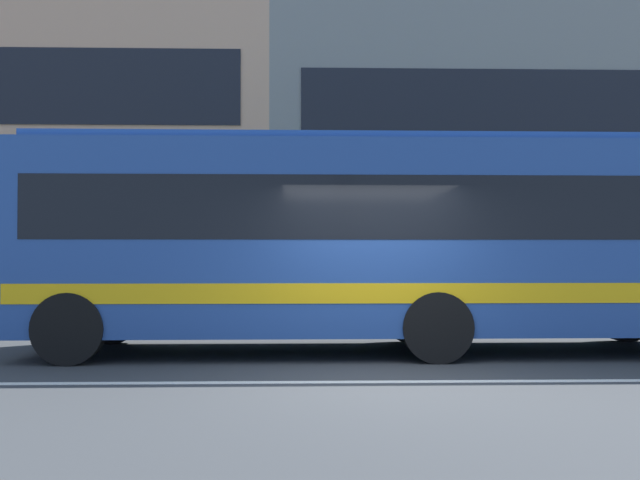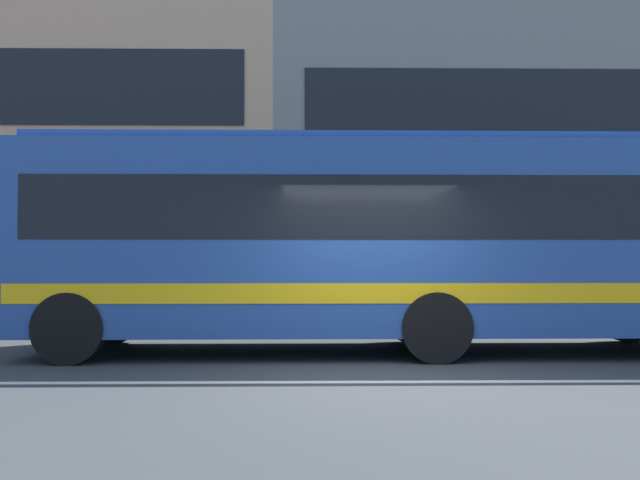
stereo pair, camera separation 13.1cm
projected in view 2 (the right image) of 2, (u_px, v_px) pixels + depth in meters
name	position (u px, v px, depth m)	size (l,w,h in m)	color
ground_plane	(382.00, 382.00, 8.53)	(160.00, 160.00, 0.00)	#35383A
lane_centre_line	(382.00, 382.00, 8.53)	(60.00, 0.16, 0.01)	silver
hedge_row_far	(406.00, 309.00, 15.24)	(17.89, 1.10, 0.73)	#2C7126
apartment_block_right	(590.00, 159.00, 25.70)	(22.22, 11.20, 9.92)	gray
transit_bus	(380.00, 236.00, 11.22)	(10.93, 2.70, 3.29)	#24478D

